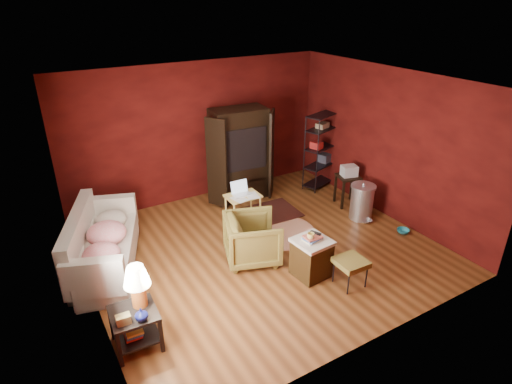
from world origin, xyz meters
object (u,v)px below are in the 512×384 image
Objects in this scene: laptop_desk at (243,198)px; wire_shelving at (321,147)px; side_table at (136,300)px; hamper at (311,257)px; tv_armoire at (240,153)px; sofa at (103,248)px; armchair at (253,237)px.

wire_shelving is at bearing 14.55° from laptop_desk.
side_table is 2.70m from hamper.
laptop_desk is at bearing 38.18° from side_table.
side_table is 4.30m from tv_armoire.
hamper is at bearing -87.15° from laptop_desk.
tv_armoire is (3.09, 1.19, 0.60)m from sofa.
armchair is at bearing -111.08° from laptop_desk.
armchair reaches higher than sofa.
wire_shelving is at bearing -7.62° from tv_armoire.
sofa is 3.36m from tv_armoire.
wire_shelving is (2.76, 1.75, 0.48)m from armchair.
hamper is at bearing -109.18° from sofa.
laptop_desk is 1.16m from tv_armoire.
sofa is 1.81m from side_table.
tv_armoire is at bearing 44.15° from side_table.
tv_armoire is (0.46, 0.93, 0.51)m from laptop_desk.
laptop_desk is at bearing -111.67° from tv_armoire.
hamper is 2.05m from laptop_desk.
tv_armoire reaches higher than sofa.
side_table is 1.51× the size of hamper.
tv_armoire is at bearing 149.24° from wire_shelving.
wire_shelving reaches higher than side_table.
armchair is 0.45× the size of tv_armoire.
side_table is (-2.12, -0.84, 0.22)m from armchair.
tv_armoire reaches higher than wire_shelving.
side_table is 1.39× the size of laptop_desk.
tv_armoire is at bearing 64.86° from laptop_desk.
side_table is 0.66× the size of wire_shelving.
tv_armoire reaches higher than laptop_desk.
side_table is at bearing -140.63° from laptop_desk.
wire_shelving is at bearing 49.49° from hamper.
sofa is 1.86× the size of side_table.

